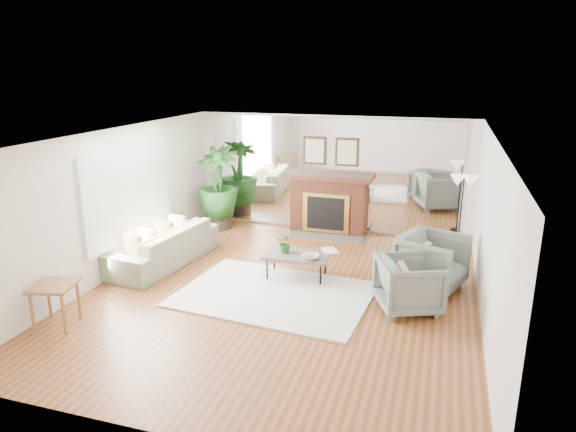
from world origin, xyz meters
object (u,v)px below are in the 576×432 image
(fireplace, at_px, (328,203))
(sofa, at_px, (163,246))
(floor_lamp, at_px, (463,187))
(side_table, at_px, (54,291))
(armchair_back, at_px, (432,261))
(coffee_table, at_px, (297,256))
(potted_ficus, at_px, (218,185))
(armchair_front, at_px, (409,284))

(fireplace, distance_m, sofa, 3.65)
(fireplace, relative_size, floor_lamp, 1.33)
(side_table, bearing_deg, armchair_back, 30.38)
(sofa, bearing_deg, floor_lamp, 119.20)
(fireplace, bearing_deg, sofa, -132.28)
(fireplace, distance_m, floor_lamp, 2.83)
(floor_lamp, bearing_deg, coffee_table, -141.71)
(potted_ficus, bearing_deg, armchair_back, -22.63)
(armchair_front, bearing_deg, sofa, 59.34)
(fireplace, height_order, potted_ficus, fireplace)
(armchair_front, relative_size, potted_ficus, 0.48)
(potted_ficus, distance_m, floor_lamp, 5.08)
(fireplace, height_order, armchair_back, fireplace)
(fireplace, height_order, side_table, fireplace)
(fireplace, xyz_separation_m, coffee_table, (0.07, -2.64, -0.26))
(coffee_table, relative_size, armchair_back, 1.14)
(coffee_table, bearing_deg, potted_ficus, 137.56)
(armchair_front, bearing_deg, fireplace, 7.95)
(armchair_back, bearing_deg, armchair_front, -177.13)
(side_table, bearing_deg, sofa, 85.48)
(armchair_back, bearing_deg, floor_lamp, 6.19)
(sofa, xyz_separation_m, floor_lamp, (5.15, 2.13, 0.97))
(potted_ficus, bearing_deg, coffee_table, -42.44)
(armchair_back, height_order, side_table, armchair_back)
(sofa, height_order, side_table, sofa)
(armchair_back, distance_m, side_table, 5.70)
(armchair_front, bearing_deg, potted_ficus, 33.45)
(side_table, bearing_deg, fireplace, 63.10)
(sofa, bearing_deg, side_table, 2.17)
(sofa, xyz_separation_m, armchair_back, (4.71, 0.35, 0.10))
(armchair_back, relative_size, floor_lamp, 0.64)
(armchair_back, xyz_separation_m, side_table, (-4.91, -2.88, 0.07))
(potted_ficus, bearing_deg, sofa, -91.97)
(coffee_table, height_order, sofa, sofa)
(coffee_table, xyz_separation_m, armchair_back, (2.20, 0.30, 0.05))
(side_table, bearing_deg, potted_ficus, 86.69)
(armchair_front, relative_size, floor_lamp, 0.57)
(coffee_table, height_order, potted_ficus, potted_ficus)
(coffee_table, xyz_separation_m, armchair_front, (1.91, -0.64, -0.00))
(armchair_back, distance_m, potted_ficus, 5.05)
(coffee_table, distance_m, floor_lamp, 3.48)
(sofa, distance_m, potted_ficus, 2.37)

